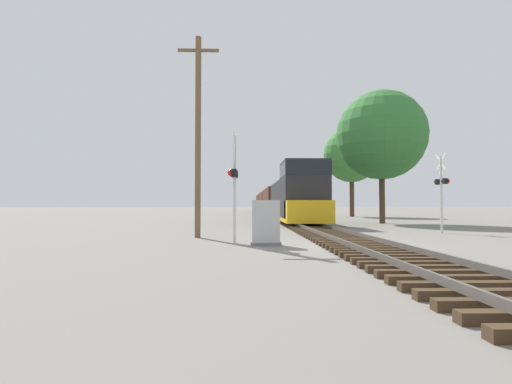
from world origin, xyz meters
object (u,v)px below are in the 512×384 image
crossing_signal_near (234,177)px  crossing_signal_far (442,186)px  tree_mid_background (352,155)px  relay_cabinet (266,223)px  tree_far_right (381,135)px  utility_pole (198,133)px  freight_train (272,202)px

crossing_signal_near → crossing_signal_far: size_ratio=1.04×
crossing_signal_near → tree_mid_background: size_ratio=0.39×
tree_mid_background → relay_cabinet: bearing=-109.9°
relay_cabinet → tree_far_right: bearing=58.8°
crossing_signal_near → relay_cabinet: (1.15, -0.94, -1.68)m
utility_pole → crossing_signal_far: bearing=11.4°
crossing_signal_near → tree_mid_background: 34.90m
crossing_signal_near → utility_pole: (-1.64, 2.49, 2.12)m
freight_train → crossing_signal_far: (6.08, -36.87, 0.57)m
freight_train → tree_far_right: bearing=-76.3°
crossing_signal_far → tree_far_right: 10.97m
crossing_signal_far → utility_pole: size_ratio=0.46×
relay_cabinet → tree_far_right: 19.54m
relay_cabinet → tree_far_right: tree_far_right is taller
tree_far_right → freight_train: bearing=103.7°
relay_cabinet → tree_mid_background: 35.63m
relay_cabinet → crossing_signal_far: bearing=32.5°
relay_cabinet → tree_mid_background: tree_mid_background is taller
relay_cabinet → tree_mid_background: size_ratio=0.15×
tree_mid_background → crossing_signal_far: bearing=-95.7°
crossing_signal_far → utility_pole: bearing=97.5°
crossing_signal_near → tree_far_right: size_ratio=0.41×
freight_train → tree_far_right: (6.52, -26.80, 4.89)m
freight_train → utility_pole: bearing=-98.6°
relay_cabinet → utility_pole: bearing=129.1°
utility_pole → relay_cabinet: bearing=-50.9°
utility_pole → tree_mid_background: tree_mid_background is taller
crossing_signal_near → crossing_signal_far: bearing=118.9°
utility_pole → tree_far_right: tree_far_right is taller
utility_pole → crossing_signal_near: bearing=-56.6°
crossing_signal_far → tree_far_right: tree_far_right is taller
crossing_signal_far → utility_pole: 12.43m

